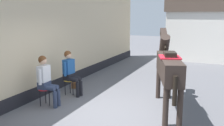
# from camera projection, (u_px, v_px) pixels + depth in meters

# --- Properties ---
(ground_plane) EXTENTS (40.00, 40.00, 0.00)m
(ground_plane) POSITION_uv_depth(u_px,v_px,m) (142.00, 83.00, 9.09)
(ground_plane) COLOR #56565B
(pub_facade_wall) EXTENTS (0.34, 14.00, 3.40)m
(pub_facade_wall) POSITION_uv_depth(u_px,v_px,m) (57.00, 42.00, 8.43)
(pub_facade_wall) COLOR #CCB793
(pub_facade_wall) RESTS_ON ground_plane
(distant_cottage) EXTENTS (3.40, 2.60, 3.50)m
(distant_cottage) POSITION_uv_depth(u_px,v_px,m) (199.00, 27.00, 13.71)
(distant_cottage) COLOR silver
(distant_cottage) RESTS_ON ground_plane
(seated_visitor_near) EXTENTS (0.61, 0.49, 1.39)m
(seated_visitor_near) POSITION_uv_depth(u_px,v_px,m) (46.00, 78.00, 6.75)
(seated_visitor_near) COLOR red
(seated_visitor_near) RESTS_ON ground_plane
(seated_visitor_far) EXTENTS (0.61, 0.49, 1.39)m
(seated_visitor_far) POSITION_uv_depth(u_px,v_px,m) (70.00, 71.00, 7.65)
(seated_visitor_far) COLOR gold
(seated_visitor_far) RESTS_ON ground_plane
(saddled_horse_center) EXTENTS (1.18, 2.89, 2.06)m
(saddled_horse_center) POSITION_uv_depth(u_px,v_px,m) (168.00, 66.00, 6.45)
(saddled_horse_center) COLOR #2D231E
(saddled_horse_center) RESTS_ON ground_plane
(spare_stool_white) EXTENTS (0.32, 0.32, 0.46)m
(spare_stool_white) POSITION_uv_depth(u_px,v_px,m) (171.00, 75.00, 8.72)
(spare_stool_white) COLOR white
(spare_stool_white) RESTS_ON ground_plane
(satchel_bag) EXTENTS (0.30, 0.21, 0.20)m
(satchel_bag) POSITION_uv_depth(u_px,v_px,m) (76.00, 85.00, 8.47)
(satchel_bag) COLOR brown
(satchel_bag) RESTS_ON ground_plane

